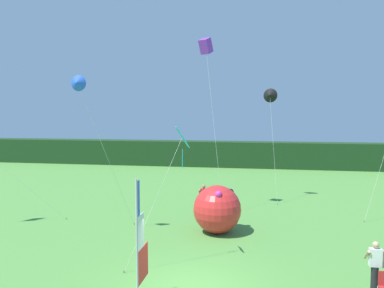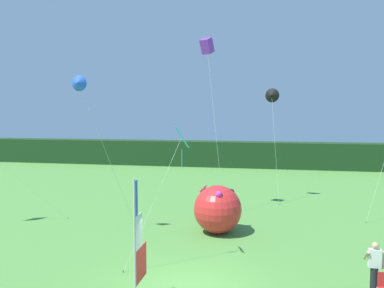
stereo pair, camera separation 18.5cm
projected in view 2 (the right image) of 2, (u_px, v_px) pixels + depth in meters
ground_plane at (191, 288)px, 11.97m from camera, size 120.00×120.00×0.00m
distant_treeline at (242, 154)px, 39.24m from camera, size 80.00×2.40×2.64m
banner_flag at (138, 245)px, 10.69m from camera, size 0.06×1.03×3.77m
person_near_banner at (374, 267)px, 11.45m from camera, size 0.55×0.48×1.65m
person_mid_field at (205, 199)px, 20.39m from camera, size 0.55×0.48×1.72m
inflatable_balloon at (218, 209)px, 17.41m from camera, size 2.23×2.23×2.23m
kite_purple_box_0 at (207, 47)px, 20.72m from camera, size 1.54×1.53×9.75m
kite_blue_delta_2 at (78, 84)px, 16.27m from camera, size 2.04×2.53×7.22m
kite_cyan_diamond_3 at (180, 143)px, 13.56m from camera, size 2.19×1.59×5.08m
kite_black_delta_4 at (272, 95)px, 23.62m from camera, size 1.01×1.53×7.16m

